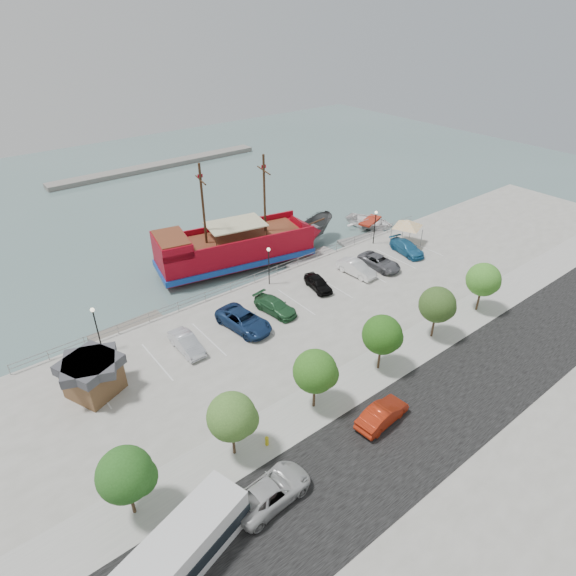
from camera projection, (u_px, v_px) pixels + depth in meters
ground at (308, 319)px, 47.39m from camera, size 160.00×160.00×0.00m
land_slab at (506, 451)px, 33.05m from camera, size 100.00×58.00×1.20m
street at (446, 404)px, 36.10m from camera, size 100.00×8.00×0.04m
sidewalk at (386, 363)px, 40.13m from camera, size 100.00×4.00×0.05m
seawall_railing at (262, 275)px, 51.85m from camera, size 50.00×0.06×1.00m
far_shore at (159, 166)px, 89.48m from camera, size 40.00×3.00×0.80m
pirate_ship at (247, 246)px, 56.37m from camera, size 21.32×9.57×13.23m
patrol_boat at (311, 232)px, 61.34m from camera, size 8.16×4.45×2.99m
speedboat at (370, 223)px, 65.77m from camera, size 6.61×7.82×1.38m
dock_west at (128, 329)px, 45.67m from camera, size 7.09×2.24×0.40m
dock_mid at (312, 259)px, 57.87m from camera, size 7.09×2.95×0.39m
dock_east at (364, 239)px, 62.60m from camera, size 7.27×3.26×0.40m
shed at (92, 375)px, 36.38m from camera, size 4.93×4.93×3.09m
canopy_tent at (408, 220)px, 58.11m from camera, size 5.62×5.62×3.61m
street_van at (271, 491)px, 28.87m from camera, size 5.46×2.79×1.48m
street_sedan at (382, 414)px, 34.20m from camera, size 4.62×1.99×1.48m
shuttle_bus at (186, 546)px, 25.41m from camera, size 7.96×4.65×2.65m
fire_hydrant at (267, 441)px, 32.56m from camera, size 0.27×0.27×0.79m
lamp_post_left at (95, 321)px, 40.20m from camera, size 0.36×0.36×4.28m
lamp_post_mid at (269, 259)px, 49.72m from camera, size 0.36×0.36×4.28m
lamp_post_right at (375, 221)px, 58.19m from camera, size 0.36×0.36×4.28m
tree_a at (128, 475)px, 26.82m from camera, size 3.30×3.20×5.00m
tree_b at (234, 417)px, 30.53m from camera, size 3.30×3.20×5.00m
tree_c at (317, 372)px, 34.23m from camera, size 3.30×3.20×5.00m
tree_d at (384, 335)px, 37.94m from camera, size 3.30×3.20×5.00m
tree_e at (439, 305)px, 41.64m from camera, size 3.30×3.20×5.00m
tree_f at (485, 280)px, 45.34m from camera, size 3.30×3.20×5.00m
parked_car_b at (187, 343)px, 41.29m from camera, size 1.54×4.36×1.43m
parked_car_c at (244, 320)px, 44.03m from camera, size 3.46×6.14×1.62m
parked_car_d at (275, 306)px, 46.31m from camera, size 2.61×4.98×1.38m
parked_car_e at (318, 283)px, 50.06m from camera, size 2.37×4.26×1.37m
parked_car_f at (356, 268)px, 52.63m from camera, size 1.98×4.76×1.53m
parked_car_g at (379, 262)px, 54.00m from camera, size 2.57×5.18×1.41m
parked_car_h at (407, 248)px, 57.08m from camera, size 2.85×5.20×1.43m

